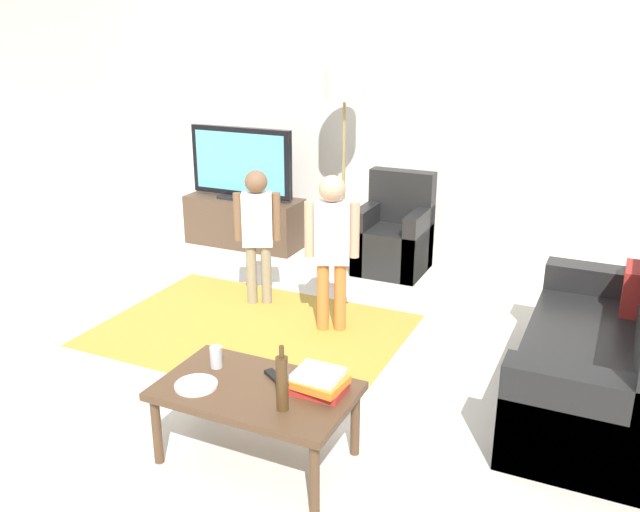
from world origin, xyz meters
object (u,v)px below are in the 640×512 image
Objects in this scene: child_near_tv at (257,225)px; bottle at (282,383)px; couch at (609,362)px; floor_lamp at (345,95)px; tv_remote at (275,377)px; plate at (196,385)px; child_center at (332,240)px; coffee_table at (256,396)px; book_stack at (319,382)px; tv at (241,164)px; soda_can at (216,357)px; armchair at (395,238)px; tv_stand at (244,222)px.

child_near_tv is 2.31m from bottle.
couch is 3.41m from floor_lamp.
tv_remote is 0.77× the size of plate.
coffee_table is (0.29, -1.61, -0.34)m from child_center.
child_near_tv reaches higher than bottle.
floor_lamp is 3.56m from coffee_table.
coffee_table is 0.34m from book_stack.
couch is at bearing 45.76° from bottle.
tv_remote is at bearing -77.03° from child_center.
tv is 9.17× the size of soda_can.
child_near_tv is at bearing -95.29° from floor_lamp.
armchair is at bearing 101.70° from book_stack.
couch is at bearing -26.18° from tv.
bottle reaches higher than tv_remote.
tv_stand is at bearing 118.61° from soda_can.
tv reaches higher than bottle.
couch is 5.34× the size of bottle.
tv is 0.94× the size of child_center.
tv is at bearing -90.00° from tv_stand.
tv_stand is at bearing 90.00° from tv.
armchair is at bearing 89.96° from soda_can.
armchair is at bearing 90.22° from child_center.
tv_remote is at bearing 67.38° from coffee_table.
tv_stand is 0.67× the size of couch.
floor_lamp is (1.03, 0.17, 0.70)m from tv.
armchair is 0.90× the size of coffee_table.
child_center is at bearing 100.31° from coffee_table.
couch is 2.09m from coffee_table.
couch is 1.80× the size of coffee_table.
soda_can is at bearing -147.59° from couch.
child_center is 3.48× the size of bottle.
coffee_table is (0.30, -3.05, 0.07)m from armchair.
bottle is at bearing -134.24° from couch.
tv_stand is 2.26m from child_center.
floor_lamp is (-2.52, 1.92, 1.25)m from couch.
tv is 1.00× the size of child_near_tv.
plate is (0.62, -3.36, -1.12)m from floor_lamp.
couch is 2.03m from bottle.
child_center reaches higher than child_near_tv.
coffee_table is at bearing 23.22° from plate.
child_near_tv is 4.03× the size of book_stack.
bottle is (0.22, -0.12, 0.19)m from coffee_table.
soda_can reaches higher than book_stack.
couch reaches higher than tv_remote.
plate is (0.75, -1.94, -0.23)m from child_near_tv.
couch is 15.00× the size of soda_can.
child_center is 1.55m from tv_remote.
plate is (-0.59, -0.22, -0.05)m from book_stack.
coffee_table is (1.93, -3.07, -0.48)m from tv.
bottle is 2.81× the size of soda_can.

